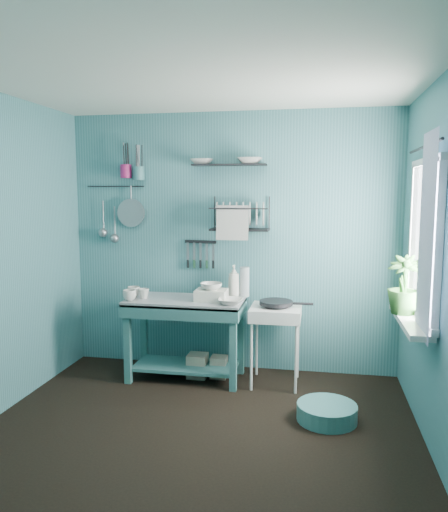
% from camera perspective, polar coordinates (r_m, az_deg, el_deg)
% --- Properties ---
extents(floor, '(3.20, 3.20, 0.00)m').
position_cam_1_polar(floor, '(3.79, -3.33, -19.97)').
color(floor, black).
rests_on(floor, ground).
extents(ceiling, '(3.20, 3.20, 0.00)m').
position_cam_1_polar(ceiling, '(3.46, -3.65, 20.05)').
color(ceiling, silver).
rests_on(ceiling, ground).
extents(wall_back, '(3.20, 0.00, 3.20)m').
position_cam_1_polar(wall_back, '(4.86, 0.84, 1.54)').
color(wall_back, '#3B7379').
rests_on(wall_back, ground).
extents(wall_front, '(3.20, 0.00, 3.20)m').
position_cam_1_polar(wall_front, '(2.01, -14.05, -6.84)').
color(wall_front, '#3B7379').
rests_on(wall_front, ground).
extents(wall_right, '(0.00, 3.00, 3.00)m').
position_cam_1_polar(wall_right, '(3.39, 23.74, -1.54)').
color(wall_right, '#3B7379').
rests_on(wall_right, ground).
extents(work_counter, '(1.13, 0.66, 0.76)m').
position_cam_1_polar(work_counter, '(4.73, -4.40, -9.42)').
color(work_counter, '#316867').
rests_on(work_counter, floor).
extents(mug_left, '(0.12, 0.12, 0.10)m').
position_cam_1_polar(mug_left, '(4.62, -10.75, -4.43)').
color(mug_left, silver).
rests_on(mug_left, work_counter).
extents(mug_mid, '(0.14, 0.14, 0.09)m').
position_cam_1_polar(mug_mid, '(4.68, -9.15, -4.27)').
color(mug_mid, silver).
rests_on(mug_mid, work_counter).
extents(mug_right, '(0.17, 0.17, 0.10)m').
position_cam_1_polar(mug_right, '(4.77, -10.27, -4.04)').
color(mug_right, silver).
rests_on(mug_right, work_counter).
extents(wash_tub, '(0.28, 0.22, 0.10)m').
position_cam_1_polar(wash_tub, '(4.54, -1.46, -4.48)').
color(wash_tub, beige).
rests_on(wash_tub, work_counter).
extents(tub_bowl, '(0.20, 0.19, 0.06)m').
position_cam_1_polar(tub_bowl, '(4.53, -1.47, -3.48)').
color(tub_bowl, silver).
rests_on(tub_bowl, wash_tub).
extents(soap_bottle, '(0.12, 0.12, 0.30)m').
position_cam_1_polar(soap_bottle, '(4.71, 1.12, -2.84)').
color(soap_bottle, beige).
rests_on(soap_bottle, work_counter).
extents(water_bottle, '(0.09, 0.09, 0.28)m').
position_cam_1_polar(water_bottle, '(4.71, 2.36, -2.95)').
color(water_bottle, '#A5B1B8').
rests_on(water_bottle, work_counter).
extents(counter_bowl, '(0.22, 0.22, 0.05)m').
position_cam_1_polar(counter_bowl, '(4.39, 0.74, -5.22)').
color(counter_bowl, silver).
rests_on(counter_bowl, work_counter).
extents(hotplate_stand, '(0.52, 0.52, 0.72)m').
position_cam_1_polar(hotplate_stand, '(4.61, 5.90, -10.13)').
color(hotplate_stand, silver).
rests_on(hotplate_stand, floor).
extents(frying_pan, '(0.30, 0.30, 0.03)m').
position_cam_1_polar(frying_pan, '(4.51, 5.96, -5.33)').
color(frying_pan, black).
rests_on(frying_pan, hotplate_stand).
extents(knife_strip, '(0.32, 0.05, 0.03)m').
position_cam_1_polar(knife_strip, '(4.89, -2.69, 1.64)').
color(knife_strip, black).
rests_on(knife_strip, wall_back).
extents(dish_rack, '(0.57, 0.28, 0.32)m').
position_cam_1_polar(dish_rack, '(4.70, 1.84, 4.87)').
color(dish_rack, black).
rests_on(dish_rack, wall_back).
extents(upper_shelf, '(0.70, 0.19, 0.02)m').
position_cam_1_polar(upper_shelf, '(4.75, 0.61, 10.37)').
color(upper_shelf, black).
rests_on(upper_shelf, wall_back).
extents(shelf_bowl_left, '(0.23, 0.23, 0.05)m').
position_cam_1_polar(shelf_bowl_left, '(4.80, -2.57, 10.56)').
color(shelf_bowl_left, silver).
rests_on(shelf_bowl_left, upper_shelf).
extents(shelf_bowl_right, '(0.24, 0.24, 0.06)m').
position_cam_1_polar(shelf_bowl_right, '(4.72, 2.96, 10.85)').
color(shelf_bowl_right, silver).
rests_on(shelf_bowl_right, upper_shelf).
extents(utensil_cup_magenta, '(0.11, 0.11, 0.13)m').
position_cam_1_polar(utensil_cup_magenta, '(5.05, -11.14, 9.47)').
color(utensil_cup_magenta, '#A61E5F').
rests_on(utensil_cup_magenta, wall_back).
extents(utensil_cup_teal, '(0.11, 0.11, 0.13)m').
position_cam_1_polar(utensil_cup_teal, '(5.00, -9.72, 9.29)').
color(utensil_cup_teal, '#397377').
rests_on(utensil_cup_teal, wall_back).
extents(colander, '(0.28, 0.03, 0.28)m').
position_cam_1_polar(colander, '(5.07, -10.58, 4.87)').
color(colander, '#919298').
rests_on(colander, wall_back).
extents(ladle_outer, '(0.01, 0.01, 0.30)m').
position_cam_1_polar(ladle_outer, '(5.19, -13.63, 4.50)').
color(ladle_outer, '#919298').
rests_on(ladle_outer, wall_back).
extents(ladle_inner, '(0.01, 0.01, 0.30)m').
position_cam_1_polar(ladle_inner, '(5.15, -12.38, 3.89)').
color(ladle_inner, '#919298').
rests_on(ladle_inner, wall_back).
extents(hook_rail, '(0.60, 0.01, 0.01)m').
position_cam_1_polar(hook_rail, '(5.14, -12.29, 7.77)').
color(hook_rail, black).
rests_on(hook_rail, wall_back).
extents(window_glass, '(0.00, 1.10, 1.10)m').
position_cam_1_polar(window_glass, '(3.81, 22.13, 1.70)').
color(window_glass, white).
rests_on(window_glass, wall_right).
extents(windowsill, '(0.16, 0.95, 0.04)m').
position_cam_1_polar(windowsill, '(3.89, 20.48, -6.94)').
color(windowsill, silver).
rests_on(windowsill, wall_right).
extents(curtain, '(0.00, 1.35, 1.35)m').
position_cam_1_polar(curtain, '(3.50, 22.08, 2.09)').
color(curtain, white).
rests_on(curtain, wall_right).
extents(curtain_rod, '(0.02, 1.05, 0.02)m').
position_cam_1_polar(curtain_rod, '(3.80, 21.92, 11.52)').
color(curtain_rod, black).
rests_on(curtain_rod, wall_right).
extents(potted_plant, '(0.31, 0.31, 0.44)m').
position_cam_1_polar(potted_plant, '(3.96, 19.86, -3.11)').
color(potted_plant, '#2C6127').
rests_on(potted_plant, windowsill).
extents(storage_tin_large, '(0.18, 0.18, 0.22)m').
position_cam_1_polar(storage_tin_large, '(4.83, -3.04, -12.39)').
color(storage_tin_large, gray).
rests_on(storage_tin_large, floor).
extents(storage_tin_small, '(0.15, 0.15, 0.20)m').
position_cam_1_polar(storage_tin_small, '(4.82, -0.58, -12.55)').
color(storage_tin_small, gray).
rests_on(storage_tin_small, floor).
extents(floor_basin, '(0.46, 0.46, 0.13)m').
position_cam_1_polar(floor_basin, '(4.07, 11.67, -17.11)').
color(floor_basin, teal).
rests_on(floor_basin, floor).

